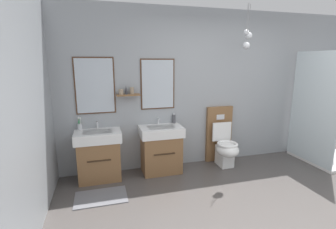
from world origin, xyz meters
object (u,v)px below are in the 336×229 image
Objects in this scene: vanity_sink_left at (99,154)px; toilet at (223,143)px; shower_tray at (323,140)px; soap_dispenser at (174,119)px; vanity_sink_right at (161,148)px; toothbrush_cup at (80,126)px.

vanity_sink_left is 2.09m from toilet.
toilet is 1.84m from shower_tray.
soap_dispenser reaches higher than vanity_sink_left.
toilet is 5.74× the size of soap_dispenser.
toilet is (1.12, -0.01, -0.02)m from vanity_sink_right.
toothbrush_cup is 0.10× the size of shower_tray.
toilet is at bearing -3.92° from toothbrush_cup.
toothbrush_cup is at bearing 172.61° from shower_tray.
shower_tray reaches higher than toothbrush_cup.
vanity_sink_left is 3.72× the size of toothbrush_cup.
vanity_sink_right is (0.98, 0.00, 0.00)m from vanity_sink_left.
toilet is 4.89× the size of toothbrush_cup.
vanity_sink_right is 2.94m from shower_tray.
vanity_sink_left is at bearing -172.46° from soap_dispenser.
vanity_sink_left is at bearing 174.37° from shower_tray.
shower_tray is (2.65, -0.55, -0.44)m from soap_dispenser.
shower_tray is at bearing -7.39° from toothbrush_cup.
shower_tray is (2.92, -0.38, -0.00)m from vanity_sink_right.
vanity_sink_left and vanity_sink_right have the same top height.
vanity_sink_right is at bearing 0.00° from vanity_sink_left.
toothbrush_cup is at bearing 149.18° from vanity_sink_left.
vanity_sink_left is 0.39× the size of shower_tray.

